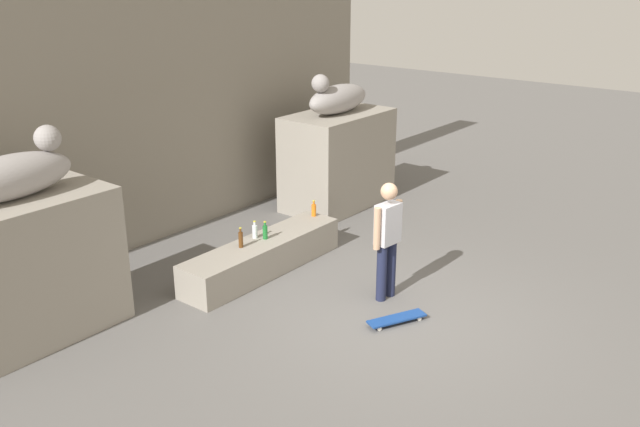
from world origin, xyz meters
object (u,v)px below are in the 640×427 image
object	(u,v)px
bottle_orange	(314,210)
statue_reclining_left	(12,175)
bottle_green	(265,232)
skateboard	(397,319)
bottle_brown	(241,239)
statue_reclining_right	(337,98)
skater	(387,236)
bottle_clear	(255,231)

from	to	relation	value
bottle_orange	statue_reclining_left	bearing A→B (deg)	168.33
statue_reclining_left	bottle_green	distance (m)	3.65
skateboard	bottle_brown	size ratio (longest dim) A/B	2.64
statue_reclining_right	bottle_brown	bearing A→B (deg)	13.16
bottle_green	bottle_orange	size ratio (longest dim) A/B	1.03
statue_reclining_right	bottle_green	world-z (taller)	statue_reclining_right
skater	bottle_clear	xyz separation A→B (m)	(-0.41, 2.09, -0.31)
bottle_orange	bottle_clear	world-z (taller)	bottle_clear
bottle_orange	bottle_clear	xyz separation A→B (m)	(-1.29, 0.10, 0.00)
skater	bottle_orange	distance (m)	2.20
skateboard	bottle_orange	world-z (taller)	bottle_orange
statue_reclining_left	bottle_brown	bearing A→B (deg)	-21.19
bottle_green	bottle_clear	distance (m)	0.16
bottle_orange	bottle_brown	xyz separation A→B (m)	(-1.68, -0.00, 0.02)
bottle_green	skater	bearing A→B (deg)	-79.86
statue_reclining_right	bottle_clear	size ratio (longest dim) A/B	5.97
statue_reclining_left	bottle_orange	xyz separation A→B (m)	(4.42, -0.91, -1.47)
bottle_clear	bottle_brown	xyz separation A→B (m)	(-0.39, -0.10, 0.02)
skater	bottle_brown	world-z (taller)	skater
statue_reclining_left	bottle_green	bearing A→B (deg)	-19.56
skater	bottle_clear	bearing A→B (deg)	-72.82
skateboard	bottle_orange	size ratio (longest dim) A/B	3.00
skateboard	bottle_clear	world-z (taller)	bottle_clear
bottle_clear	bottle_brown	distance (m)	0.41
bottle_clear	bottle_brown	size ratio (longest dim) A/B	0.88
statue_reclining_left	bottle_clear	xyz separation A→B (m)	(3.13, -0.82, -1.47)
statue_reclining_left	bottle_green	xyz separation A→B (m)	(3.20, -0.97, -1.46)
bottle_green	bottle_clear	bearing A→B (deg)	113.87
skater	bottle_orange	bearing A→B (deg)	-107.77
skater	bottle_orange	xyz separation A→B (m)	(0.88, 1.99, -0.31)
statue_reclining_right	bottle_green	distance (m)	3.51
statue_reclining_right	bottle_clear	world-z (taller)	statue_reclining_right
skater	bottle_brown	size ratio (longest dim) A/B	5.46
bottle_brown	bottle_orange	bearing A→B (deg)	0.01
statue_reclining_right	bottle_green	size ratio (longest dim) A/B	5.81
statue_reclining_left	skateboard	bearing A→B (deg)	-51.28
statue_reclining_left	statue_reclining_right	xyz separation A→B (m)	(6.24, -0.00, 0.00)
statue_reclining_left	skater	distance (m)	4.73
statue_reclining_right	bottle_orange	distance (m)	2.51
skateboard	bottle_green	size ratio (longest dim) A/B	2.91
statue_reclining_left	bottle_clear	size ratio (longest dim) A/B	6.01
bottle_green	bottle_brown	size ratio (longest dim) A/B	0.91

